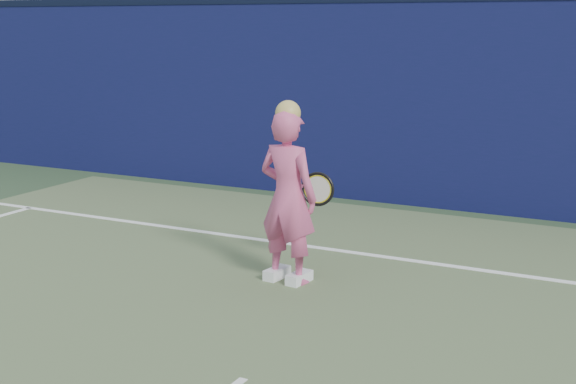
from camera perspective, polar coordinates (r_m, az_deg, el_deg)
The scene contains 3 objects.
backstop_wall at distance 10.01m, azimuth 12.82°, elevation 5.88°, with size 24.00×0.40×2.50m, color #0D123B.
player at distance 6.99m, azimuth 0.00°, elevation -0.31°, with size 0.60×0.43×1.61m.
racket at distance 7.35m, azimuth 1.93°, elevation 0.17°, with size 0.59×0.15×0.32m.
Camera 1 is at (2.43, -3.15, 2.27)m, focal length 50.00 mm.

